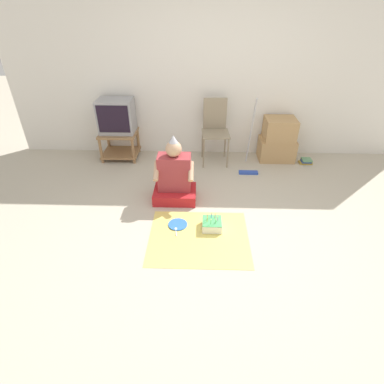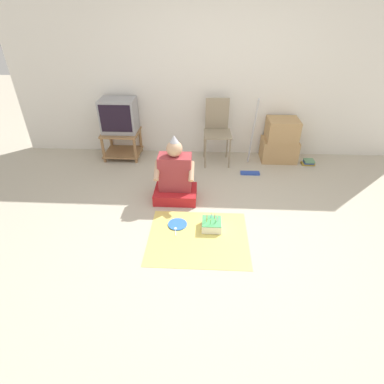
{
  "view_description": "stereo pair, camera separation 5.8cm",
  "coord_description": "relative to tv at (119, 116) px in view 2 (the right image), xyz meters",
  "views": [
    {
      "loc": [
        -0.23,
        -2.48,
        2.2
      ],
      "look_at": [
        -0.32,
        0.38,
        0.35
      ],
      "focal_mm": 28.0,
      "sensor_mm": 36.0,
      "label": 1
    },
    {
      "loc": [
        -0.17,
        -2.47,
        2.2
      ],
      "look_at": [
        -0.32,
        0.38,
        0.35
      ],
      "focal_mm": 28.0,
      "sensor_mm": 36.0,
      "label": 2
    }
  ],
  "objects": [
    {
      "name": "wall_back",
      "position": [
        1.53,
        0.26,
        0.59
      ],
      "size": [
        6.4,
        0.06,
        2.55
      ],
      "color": "white",
      "rests_on": "ground_plane"
    },
    {
      "name": "tv",
      "position": [
        0.0,
        0.0,
        0.0
      ],
      "size": [
        0.53,
        0.39,
        0.51
      ],
      "color": "#99999E",
      "rests_on": "tv_stand"
    },
    {
      "name": "person_seated",
      "position": [
        0.98,
        -1.2,
        -0.38
      ],
      "size": [
        0.54,
        0.4,
        0.86
      ],
      "color": "red",
      "rests_on": "ground_plane"
    },
    {
      "name": "book_pile",
      "position": [
        2.97,
        -0.16,
        -0.65
      ],
      "size": [
        0.2,
        0.15,
        0.08
      ],
      "color": "#A88933",
      "rests_on": "ground_plane"
    },
    {
      "name": "plastic_spoon_near",
      "position": [
        1.04,
        -1.86,
        -0.67
      ],
      "size": [
        0.04,
        0.15,
        0.01
      ],
      "color": "white",
      "rests_on": "party_cloth"
    },
    {
      "name": "dust_mop",
      "position": [
        2.02,
        -0.42,
        -0.37
      ],
      "size": [
        0.28,
        0.4,
        1.12
      ],
      "color": "#2D4CB2",
      "rests_on": "ground_plane"
    },
    {
      "name": "birthday_cake",
      "position": [
        1.44,
        -1.81,
        -0.63
      ],
      "size": [
        0.22,
        0.22,
        0.17
      ],
      "color": "white",
      "rests_on": "party_cloth"
    },
    {
      "name": "cardboard_box_stack",
      "position": [
        2.52,
        -0.01,
        -0.36
      ],
      "size": [
        0.55,
        0.41,
        0.67
      ],
      "color": "tan",
      "rests_on": "ground_plane"
    },
    {
      "name": "ground_plane",
      "position": [
        1.53,
        -1.97,
        -0.69
      ],
      "size": [
        16.0,
        16.0,
        0.0
      ],
      "primitive_type": "plane",
      "color": "#BCB29E"
    },
    {
      "name": "party_cloth",
      "position": [
        1.3,
        -1.97,
        -0.68
      ],
      "size": [
        1.09,
        0.92,
        0.01
      ],
      "color": "#EAD666",
      "rests_on": "ground_plane"
    },
    {
      "name": "folding_chair",
      "position": [
        1.52,
        -0.07,
        -0.13
      ],
      "size": [
        0.43,
        0.43,
        0.96
      ],
      "color": "gray",
      "rests_on": "ground_plane"
    },
    {
      "name": "paper_plate",
      "position": [
        1.05,
        -1.76,
        -0.67
      ],
      "size": [
        0.22,
        0.22,
        0.01
      ],
      "color": "blue",
      "rests_on": "party_cloth"
    },
    {
      "name": "tv_stand",
      "position": [
        0.0,
        -0.02,
        -0.43
      ],
      "size": [
        0.57,
        0.49,
        0.43
      ],
      "color": "#997047",
      "rests_on": "ground_plane"
    }
  ]
}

